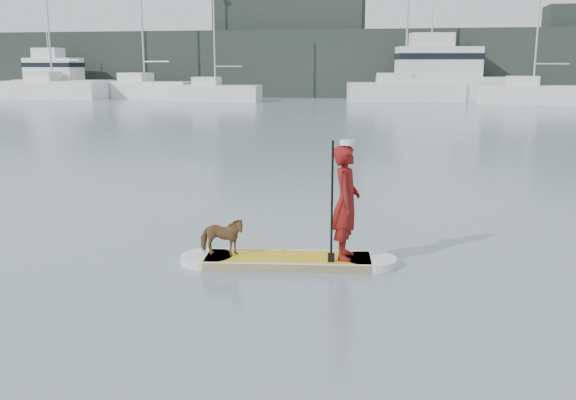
% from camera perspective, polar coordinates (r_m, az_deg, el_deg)
% --- Properties ---
extents(ground, '(140.00, 140.00, 0.00)m').
position_cam_1_polar(ground, '(8.45, -2.25, -8.72)').
color(ground, slate).
rests_on(ground, ground).
extents(paddleboard, '(3.28, 1.13, 0.12)m').
position_cam_1_polar(paddleboard, '(9.81, 0.00, -5.38)').
color(paddleboard, gold).
rests_on(paddleboard, ground).
extents(paddler, '(0.43, 0.64, 1.71)m').
position_cam_1_polar(paddler, '(9.57, 5.17, -0.20)').
color(paddler, maroon).
rests_on(paddler, paddleboard).
extents(white_cap, '(0.22, 0.22, 0.07)m').
position_cam_1_polar(white_cap, '(9.42, 5.28, 5.10)').
color(white_cap, silver).
rests_on(white_cap, paddler).
extents(dog, '(0.72, 0.36, 0.59)m').
position_cam_1_polar(dog, '(9.82, -5.93, -3.26)').
color(dog, brown).
rests_on(dog, paddleboard).
extents(paddle, '(0.10, 0.30, 2.00)m').
position_cam_1_polar(paddle, '(9.37, 3.91, -1.56)').
color(paddle, black).
rests_on(paddle, ground).
extents(sailboat_a, '(9.22, 3.27, 13.21)m').
position_cam_1_polar(sailboat_a, '(60.38, -20.23, 9.30)').
color(sailboat_a, silver).
rests_on(sailboat_a, ground).
extents(sailboat_b, '(9.54, 4.39, 13.66)m').
position_cam_1_polar(sailboat_b, '(58.95, -12.66, 9.72)').
color(sailboat_b, silver).
rests_on(sailboat_b, ground).
extents(sailboat_c, '(7.33, 2.48, 10.50)m').
position_cam_1_polar(sailboat_c, '(53.38, -6.53, 9.54)').
color(sailboat_c, silver).
rests_on(sailboat_c, ground).
extents(sailboat_d, '(9.56, 4.52, 13.54)m').
position_cam_1_polar(sailboat_d, '(53.69, 10.26, 9.64)').
color(sailboat_d, silver).
rests_on(sailboat_d, ground).
extents(sailboat_e, '(8.09, 2.80, 11.65)m').
position_cam_1_polar(sailboat_e, '(52.49, 20.84, 8.87)').
color(sailboat_e, silver).
rests_on(sailboat_e, ground).
extents(motor_yacht_a, '(12.50, 5.84, 7.21)m').
position_cam_1_polar(motor_yacht_a, '(55.04, 13.82, 10.65)').
color(motor_yacht_a, silver).
rests_on(motor_yacht_a, ground).
extents(motor_yacht_b, '(9.04, 3.64, 5.84)m').
position_cam_1_polar(motor_yacht_b, '(62.96, -19.69, 10.08)').
color(motor_yacht_b, silver).
rests_on(motor_yacht_b, ground).
extents(shore_mass, '(90.00, 6.00, 6.00)m').
position_cam_1_polar(shore_mass, '(60.72, 9.44, 11.84)').
color(shore_mass, black).
rests_on(shore_mass, ground).
extents(shore_building_west, '(14.00, 4.00, 9.00)m').
position_cam_1_polar(shore_building_west, '(62.84, 0.11, 13.37)').
color(shore_building_west, black).
rests_on(shore_building_west, ground).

